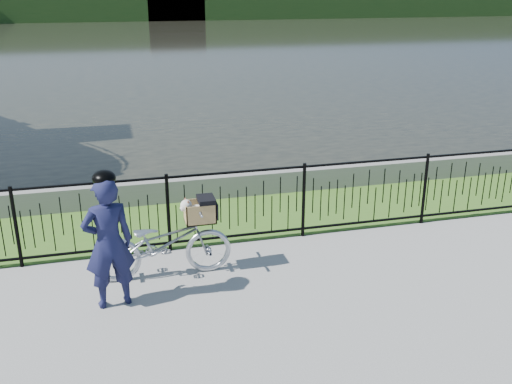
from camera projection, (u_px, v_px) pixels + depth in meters
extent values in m
plane|color=gray|center=(267.00, 297.00, 6.95)|extent=(120.00, 120.00, 0.00)
cube|color=#3F6820|center=(225.00, 217.00, 9.32)|extent=(60.00, 2.00, 0.01)
plane|color=#27271D|center=(131.00, 44.00, 36.98)|extent=(120.00, 120.00, 0.00)
cube|color=slate|center=(213.00, 186.00, 10.16)|extent=(60.00, 0.30, 0.40)
cube|color=#234319|center=(117.00, 6.00, 61.03)|extent=(120.00, 6.00, 3.00)
cube|color=gray|center=(175.00, 5.00, 61.04)|extent=(6.00, 3.00, 3.20)
imported|color=#B5B9C1|center=(163.00, 243.00, 7.31)|extent=(1.76, 0.61, 0.93)
cube|color=black|center=(200.00, 221.00, 7.34)|extent=(0.38, 0.18, 0.02)
cube|color=#A2814B|center=(200.00, 221.00, 7.34)|extent=(0.39, 0.29, 0.01)
cube|color=#A2814B|center=(198.00, 208.00, 7.42)|extent=(0.39, 0.02, 0.27)
cube|color=#A2814B|center=(202.00, 216.00, 7.17)|extent=(0.39, 0.01, 0.27)
cube|color=#A2814B|center=(214.00, 211.00, 7.34)|extent=(0.02, 0.29, 0.27)
cube|color=#A2814B|center=(185.00, 213.00, 7.25)|extent=(0.01, 0.29, 0.27)
cube|color=black|center=(206.00, 199.00, 7.26)|extent=(0.21, 0.31, 0.06)
cube|color=black|center=(215.00, 208.00, 7.33)|extent=(0.02, 0.31, 0.21)
ellipsoid|color=silver|center=(198.00, 212.00, 7.29)|extent=(0.31, 0.22, 0.20)
sphere|color=silver|center=(186.00, 205.00, 7.20)|extent=(0.15, 0.15, 0.15)
sphere|color=silver|center=(183.00, 209.00, 7.18)|extent=(0.07, 0.07, 0.07)
sphere|color=black|center=(181.00, 209.00, 7.16)|extent=(0.02, 0.02, 0.02)
cone|color=#985B3F|center=(185.00, 199.00, 7.23)|extent=(0.06, 0.08, 0.08)
cone|color=#985B3F|center=(188.00, 202.00, 7.14)|extent=(0.06, 0.08, 0.08)
imported|color=#15173A|center=(108.00, 243.00, 6.53)|extent=(0.64, 0.48, 1.59)
ellipsoid|color=black|center=(102.00, 179.00, 6.27)|extent=(0.26, 0.29, 0.18)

